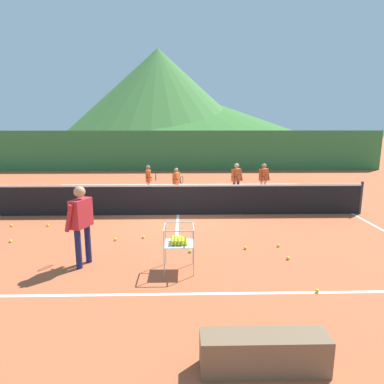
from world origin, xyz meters
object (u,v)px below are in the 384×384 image
at_px(tennis_net, 178,199).
at_px(tennis_ball_9, 11,241).
at_px(tennis_ball_8, 288,258).
at_px(student_2, 236,177).
at_px(instructor, 81,218).
at_px(student_1, 177,180).
at_px(tennis_ball_6, 116,239).
at_px(tennis_ball_7, 48,225).
at_px(courtside_bench, 264,353).
at_px(tennis_ball_1, 278,245).
at_px(tennis_ball_2, 245,248).
at_px(ball_cart, 178,241).
at_px(tennis_ball_3, 11,225).
at_px(tennis_ball_0, 190,251).
at_px(student_0, 149,178).
at_px(tennis_ball_5, 317,291).
at_px(tennis_ball_4, 143,237).
at_px(student_3, 264,177).

height_order(tennis_net, tennis_ball_9, tennis_net).
bearing_deg(tennis_ball_8, student_2, 91.94).
relative_size(instructor, student_1, 1.38).
bearing_deg(tennis_ball_6, tennis_ball_7, 150.24).
relative_size(instructor, courtside_bench, 1.10).
height_order(instructor, tennis_ball_1, instructor).
bearing_deg(instructor, tennis_ball_2, 12.69).
distance_m(ball_cart, courtside_bench, 2.99).
bearing_deg(tennis_ball_6, tennis_ball_8, -17.92).
bearing_deg(tennis_ball_8, tennis_ball_1, 89.85).
bearing_deg(tennis_ball_3, tennis_ball_7, 1.00).
bearing_deg(courtside_bench, tennis_ball_3, 135.45).
relative_size(tennis_ball_0, tennis_ball_2, 1.00).
bearing_deg(tennis_ball_9, tennis_net, 30.79).
xyz_separation_m(student_0, tennis_ball_9, (-2.86, -5.05, -0.72)).
distance_m(student_0, tennis_ball_6, 5.04).
height_order(tennis_ball_1, courtside_bench, courtside_bench).
xyz_separation_m(instructor, tennis_ball_6, (0.36, 1.43, -0.96)).
bearing_deg(tennis_ball_5, tennis_ball_8, 92.71).
xyz_separation_m(tennis_net, tennis_ball_1, (2.42, -2.87, -0.47)).
relative_size(tennis_ball_6, courtside_bench, 0.05).
bearing_deg(student_1, courtside_bench, -82.43).
relative_size(tennis_ball_4, tennis_ball_7, 1.00).
relative_size(ball_cart, tennis_ball_4, 13.22).
relative_size(student_3, tennis_ball_8, 19.39).
bearing_deg(tennis_ball_0, tennis_ball_2, 7.89).
xyz_separation_m(tennis_ball_0, tennis_ball_8, (2.09, -0.44, 0.00)).
xyz_separation_m(student_1, tennis_ball_5, (2.57, -7.36, -0.69)).
height_order(instructor, tennis_ball_0, instructor).
relative_size(tennis_ball_5, tennis_ball_9, 1.00).
relative_size(student_2, courtside_bench, 0.90).
bearing_deg(tennis_ball_4, tennis_ball_8, -23.62).
bearing_deg(tennis_ball_1, tennis_ball_6, 172.46).
bearing_deg(tennis_ball_7, tennis_ball_4, -20.89).
xyz_separation_m(tennis_ball_2, tennis_ball_8, (0.81, -0.62, 0.00)).
distance_m(student_2, tennis_ball_6, 6.08).
distance_m(tennis_ball_1, tennis_ball_3, 7.30).
xyz_separation_m(instructor, student_3, (5.17, 6.35, -0.20)).
bearing_deg(tennis_ball_4, instructor, -122.83).
relative_size(tennis_ball_0, tennis_ball_7, 1.00).
bearing_deg(student_2, tennis_ball_1, -87.77).
xyz_separation_m(student_0, courtside_bench, (2.32, -9.48, -0.53)).
height_order(student_2, tennis_ball_1, student_2).
relative_size(student_3, courtside_bench, 0.88).
bearing_deg(tennis_ball_5, tennis_ball_9, 158.10).
relative_size(instructor, tennis_ball_4, 24.27).
bearing_deg(instructor, tennis_ball_9, 147.93).
distance_m(student_0, tennis_ball_4, 4.89).
height_order(instructor, tennis_ball_7, instructor).
height_order(student_2, tennis_ball_3, student_2).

